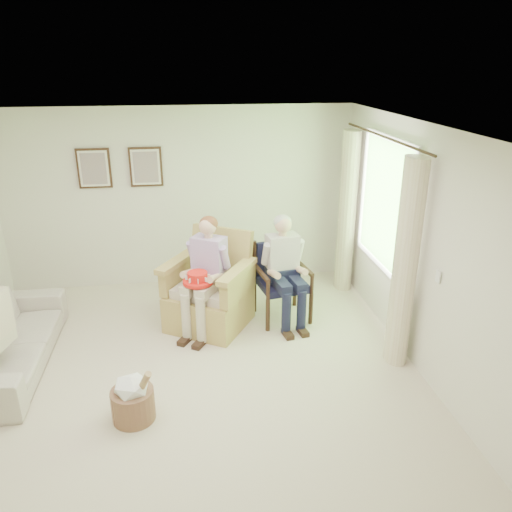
% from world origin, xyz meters
% --- Properties ---
extents(floor, '(5.50, 5.50, 0.00)m').
position_xyz_m(floor, '(0.00, 0.00, 0.00)').
color(floor, beige).
rests_on(floor, ground).
extents(back_wall, '(5.00, 0.04, 2.60)m').
position_xyz_m(back_wall, '(0.00, 2.75, 1.30)').
color(back_wall, silver).
rests_on(back_wall, ground).
extents(right_wall, '(0.04, 5.50, 2.60)m').
position_xyz_m(right_wall, '(2.50, 0.00, 1.30)').
color(right_wall, silver).
rests_on(right_wall, ground).
extents(ceiling, '(5.00, 5.50, 0.02)m').
position_xyz_m(ceiling, '(0.00, 0.00, 2.60)').
color(ceiling, white).
rests_on(ceiling, back_wall).
extents(window, '(0.13, 2.50, 1.63)m').
position_xyz_m(window, '(2.46, 1.20, 1.58)').
color(window, '#2D6B23').
rests_on(window, right_wall).
extents(curtain_left, '(0.34, 0.34, 2.30)m').
position_xyz_m(curtain_left, '(2.33, 0.22, 1.15)').
color(curtain_left, beige).
rests_on(curtain_left, ground).
extents(curtain_right, '(0.34, 0.34, 2.30)m').
position_xyz_m(curtain_right, '(2.33, 2.18, 1.15)').
color(curtain_right, beige).
rests_on(curtain_right, ground).
extents(framed_print_left, '(0.45, 0.05, 0.55)m').
position_xyz_m(framed_print_left, '(-1.15, 2.71, 1.78)').
color(framed_print_left, '#382114').
rests_on(framed_print_left, back_wall).
extents(framed_print_right, '(0.45, 0.05, 0.55)m').
position_xyz_m(framed_print_right, '(-0.45, 2.71, 1.78)').
color(framed_print_right, '#382114').
rests_on(framed_print_right, back_wall).
extents(wicker_armchair, '(0.93, 0.93, 1.19)m').
position_xyz_m(wicker_armchair, '(0.30, 1.36, 0.38)').
color(wicker_armchair, tan).
rests_on(wicker_armchair, ground).
extents(wood_armchair, '(0.64, 0.60, 0.98)m').
position_xyz_m(wood_armchair, '(1.25, 1.46, 0.54)').
color(wood_armchair, black).
rests_on(wood_armchair, ground).
extents(sofa, '(2.12, 0.83, 0.62)m').
position_xyz_m(sofa, '(-1.95, 0.72, 0.31)').
color(sofa, beige).
rests_on(sofa, ground).
extents(person_wicker, '(0.40, 0.63, 1.43)m').
position_xyz_m(person_wicker, '(0.30, 1.20, 0.85)').
color(person_wicker, beige).
rests_on(person_wicker, ground).
extents(person_dark, '(0.40, 0.63, 1.37)m').
position_xyz_m(person_dark, '(1.25, 1.30, 0.81)').
color(person_dark, '#171933').
rests_on(person_dark, ground).
extents(red_hat, '(0.35, 0.35, 0.14)m').
position_xyz_m(red_hat, '(0.16, 1.04, 0.77)').
color(red_hat, red).
rests_on(red_hat, person_wicker).
extents(hatbox, '(0.54, 0.54, 0.59)m').
position_xyz_m(hatbox, '(-0.52, -0.39, 0.23)').
color(hatbox, tan).
rests_on(hatbox, ground).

